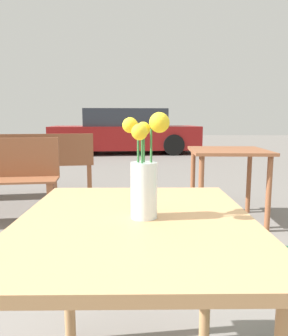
# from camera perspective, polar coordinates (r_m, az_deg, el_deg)

# --- Properties ---
(table_front) EXTENTS (0.79, 0.95, 0.73)m
(table_front) POSITION_cam_1_polar(r_m,az_deg,el_deg) (1.09, -1.38, -14.09)
(table_front) COLOR tan
(table_front) RESTS_ON ground_plane
(flower_vase) EXTENTS (0.15, 0.13, 0.33)m
(flower_vase) POSITION_cam_1_polar(r_m,az_deg,el_deg) (1.03, 0.12, -1.69)
(flower_vase) COLOR silver
(flower_vase) RESTS_ON table_front
(bench_middle) EXTENTS (2.03, 0.75, 0.85)m
(bench_middle) POSITION_cam_1_polar(r_m,az_deg,el_deg) (4.60, -21.31, 0.93)
(bench_middle) COLOR brown
(bench_middle) RESTS_ON ground_plane
(table_back) EXTENTS (0.74, 0.75, 0.74)m
(table_back) POSITION_cam_1_polar(r_m,az_deg,el_deg) (3.40, 14.42, 1.06)
(table_back) COLOR brown
(table_back) RESTS_ON ground_plane
(parked_car) EXTENTS (4.54, 2.19, 1.33)m
(parked_car) POSITION_cam_1_polar(r_m,az_deg,el_deg) (9.98, -3.32, 6.22)
(parked_car) COLOR maroon
(parked_car) RESTS_ON ground_plane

